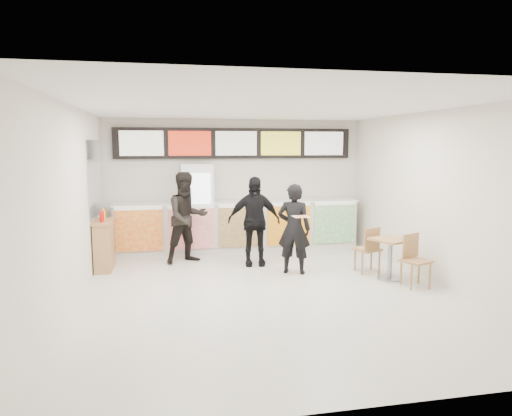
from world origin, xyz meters
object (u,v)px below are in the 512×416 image
object	(u,v)px
drinks_fridge	(197,208)
customer_left	(187,218)
customer_mid	(254,221)
cafe_table	(390,251)
service_counter	(238,226)
condiment_ledge	(104,245)
customer_main	(294,229)

from	to	relation	value
drinks_fridge	customer_left	size ratio (longest dim) A/B	1.07
customer_mid	cafe_table	distance (m)	2.68
customer_left	cafe_table	bearing A→B (deg)	-50.59
service_counter	condiment_ledge	world-z (taller)	condiment_ledge
service_counter	customer_mid	world-z (taller)	customer_mid
customer_mid	customer_main	bearing A→B (deg)	-44.16
customer_mid	cafe_table	xyz separation A→B (m)	(2.22, -1.46, -0.38)
customer_left	cafe_table	size ratio (longest dim) A/B	1.20
drinks_fridge	condiment_ledge	size ratio (longest dim) A/B	1.74
drinks_fridge	condiment_ledge	bearing A→B (deg)	-148.41
condiment_ledge	customer_mid	bearing A→B (deg)	-4.56
service_counter	drinks_fridge	xyz separation A→B (m)	(-0.93, 0.02, 0.43)
customer_left	condiment_ledge	world-z (taller)	customer_left
drinks_fridge	condiment_ledge	world-z (taller)	drinks_fridge
service_counter	customer_left	xyz separation A→B (m)	(-1.21, -0.89, 0.36)
customer_mid	service_counter	bearing A→B (deg)	99.66
service_counter	customer_left	world-z (taller)	customer_left
customer_left	customer_mid	bearing A→B (deg)	-41.95
drinks_fridge	customer_main	distance (m)	2.70
drinks_fridge	cafe_table	distance (m)	4.35
customer_left	customer_mid	xyz separation A→B (m)	(1.30, -0.48, -0.04)
cafe_table	customer_mid	bearing A→B (deg)	124.38
customer_main	cafe_table	size ratio (longest dim) A/B	1.09
customer_mid	cafe_table	world-z (taller)	customer_mid
customer_main	condiment_ledge	size ratio (longest dim) A/B	1.48
customer_main	cafe_table	world-z (taller)	customer_main
drinks_fridge	customer_main	xyz separation A→B (m)	(1.66, -2.13, -0.15)
customer_mid	cafe_table	bearing A→B (deg)	-27.80
condiment_ledge	service_counter	bearing A→B (deg)	22.07
service_counter	drinks_fridge	size ratio (longest dim) A/B	2.78
drinks_fridge	service_counter	bearing A→B (deg)	-0.99
drinks_fridge	customer_mid	size ratio (longest dim) A/B	1.12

